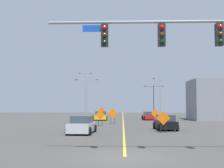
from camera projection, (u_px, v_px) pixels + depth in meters
ground at (125, 157)px, 13.54m from camera, size 158.20×158.20×0.00m
road_centre_stripe at (123, 117)px, 57.34m from camera, size 0.16×87.89×0.01m
traffic_signal_assembly at (194, 46)px, 13.77m from camera, size 10.88×0.44×6.67m
street_lamp_mid_right at (87, 94)px, 60.23m from camera, size 4.63×0.24×7.72m
street_lamp_near_left at (154, 97)px, 70.42m from camera, size 4.71×0.24×7.04m
street_lamp_far_right at (85, 91)px, 68.29m from camera, size 3.05×0.24×9.91m
street_lamp_mid_left at (160, 96)px, 57.28m from camera, size 1.51×0.24×7.70m
construction_sign_right_lane at (156, 114)px, 37.34m from camera, size 1.18×0.31×1.91m
construction_sign_median_far at (102, 111)px, 51.41m from camera, size 1.33×0.30×2.07m
construction_sign_median_near at (100, 116)px, 33.48m from camera, size 1.11×0.10×1.81m
construction_sign_left_lane at (113, 114)px, 37.03m from camera, size 1.26×0.22×2.00m
construction_sign_right_shoulder at (163, 119)px, 25.08m from camera, size 1.17×0.28×1.86m
car_yellow_mid at (101, 116)px, 46.79m from camera, size 2.22×4.51×1.39m
car_black_passing at (165, 123)px, 28.18m from camera, size 2.05×3.88×1.45m
car_silver_far at (82, 125)px, 24.68m from camera, size 2.17×4.27×1.49m
car_red_distant at (149, 116)px, 47.18m from camera, size 2.29×4.00×1.34m
roadside_building_east at (222, 100)px, 46.54m from camera, size 9.84×7.30×6.36m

